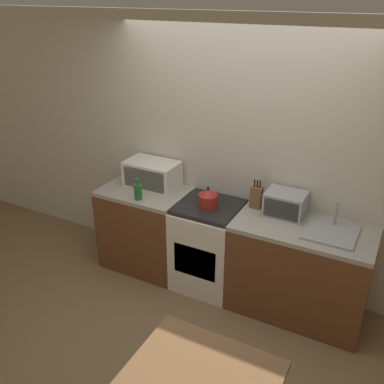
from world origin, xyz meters
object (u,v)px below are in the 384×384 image
kettle (208,198)px  toaster_oven (285,204)px  microwave (152,174)px  bottle (138,191)px  stove_range (209,245)px

kettle → toaster_oven: size_ratio=0.59×
kettle → toaster_oven: bearing=14.7°
toaster_oven → microwave: bearing=-178.8°
bottle → microwave: bearing=97.3°
stove_range → microwave: (-0.71, 0.12, 0.59)m
microwave → bottle: (0.04, -0.33, -0.05)m
kettle → microwave: size_ratio=0.38×
stove_range → kettle: bearing=-92.0°
kettle → microwave: bearing=167.9°
microwave → toaster_oven: 1.40m
microwave → toaster_oven: bearing=1.2°
kettle → toaster_oven: (0.69, 0.18, 0.02)m
bottle → kettle: bearing=14.6°
stove_range → toaster_oven: 0.90m
kettle → toaster_oven: toaster_oven is taller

